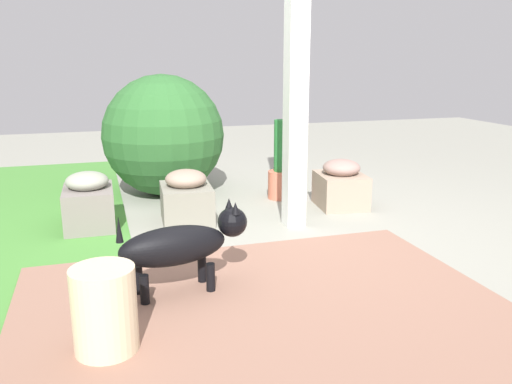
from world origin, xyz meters
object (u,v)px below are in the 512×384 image
stone_planter_nearest (341,185)px  dog (183,244)px  terracotta_pot_tall (281,171)px  ceramic_urn (105,311)px  stone_planter_far (89,203)px  porch_pillar (296,64)px  stone_planter_mid (186,198)px  round_shrub (164,135)px

stone_planter_nearest → dog: dog is taller
dog → terracotta_pot_tall: bearing=-34.0°
terracotta_pot_tall → ceramic_urn: 2.65m
stone_planter_nearest → terracotta_pot_tall: terracotta_pot_tall is taller
stone_planter_far → ceramic_urn: stone_planter_far is taller
porch_pillar → terracotta_pot_tall: bearing=-12.3°
stone_planter_mid → terracotta_pot_tall: terracotta_pot_tall is taller
stone_planter_mid → terracotta_pot_tall: bearing=-64.1°
porch_pillar → round_shrub: porch_pillar is taller
stone_planter_far → dog: 1.39m
stone_planter_mid → round_shrub: 0.96m
porch_pillar → dog: porch_pillar is taller
terracotta_pot_tall → stone_planter_mid: bearing=115.9°
dog → ceramic_urn: size_ratio=1.83×
porch_pillar → terracotta_pot_tall: (0.74, -0.16, -0.92)m
ceramic_urn → stone_planter_far: bearing=2.1°
terracotta_pot_tall → porch_pillar: bearing=167.7°
porch_pillar → stone_planter_mid: bearing=67.5°
stone_planter_mid → round_shrub: bearing=2.6°
stone_planter_mid → terracotta_pot_tall: 1.01m
stone_planter_far → ceramic_urn: bearing=-177.9°
stone_planter_mid → round_shrub: round_shrub is taller
round_shrub → terracotta_pot_tall: bearing=-115.5°
terracotta_pot_tall → dog: size_ratio=0.99×
terracotta_pot_tall → ceramic_urn: (-2.16, 1.54, -0.05)m
porch_pillar → stone_planter_far: 1.78m
porch_pillar → round_shrub: (1.19, 0.78, -0.63)m
stone_planter_far → round_shrub: bearing=-38.9°
stone_planter_mid → stone_planter_far: (0.07, 0.70, 0.01)m
porch_pillar → dog: bearing=133.8°
round_shrub → dog: size_ratio=1.53×
porch_pillar → stone_planter_mid: porch_pillar is taller
ceramic_urn → dog: bearing=-40.1°
porch_pillar → round_shrub: bearing=33.2°
stone_planter_far → round_shrub: round_shrub is taller
stone_planter_far → dog: bearing=-160.2°
stone_planter_mid → ceramic_urn: size_ratio=1.25×
dog → ceramic_urn: 0.63m
stone_planter_nearest → stone_planter_far: bearing=89.2°
stone_planter_nearest → round_shrub: 1.61m
round_shrub → dog: bearing=174.9°
porch_pillar → ceramic_urn: (-1.41, 1.37, -0.97)m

